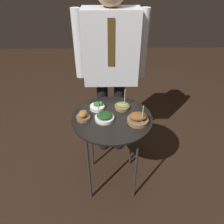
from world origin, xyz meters
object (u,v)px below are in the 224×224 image
Objects in this scene: bowl_roast_front_left at (83,116)px; bowl_broccoli_near_rim at (97,106)px; waiter_figure at (111,57)px; bowl_asparagus_mid_right at (122,107)px; bowl_spinach_center at (104,117)px; bowl_roast_far_rim at (138,119)px; serving_cart at (112,123)px.

bowl_broccoli_near_rim is (0.11, 0.14, -0.01)m from bowl_roast_front_left.
waiter_figure is (0.23, 0.49, 0.30)m from bowl_roast_front_left.
bowl_broccoli_near_rim is at bearing -179.40° from bowl_asparagus_mid_right.
bowl_broccoli_near_rim is (-0.06, 0.15, -0.00)m from bowl_spinach_center.
bowl_roast_far_rim is (0.11, -0.20, 0.02)m from bowl_asparagus_mid_right.
bowl_asparagus_mid_right is (0.15, 0.16, -0.01)m from bowl_spinach_center.
bowl_roast_front_left is at bearing -114.83° from waiter_figure.
bowl_broccoli_near_rim is 0.07× the size of waiter_figure.
bowl_roast_far_rim reaches higher than bowl_broccoli_near_rim.
bowl_asparagus_mid_right is at bearing 46.39° from bowl_spinach_center.
bowl_asparagus_mid_right reaches higher than bowl_roast_front_left.
bowl_roast_front_left is at bearing -155.18° from bowl_asparagus_mid_right.
bowl_roast_far_rim is 0.65m from waiter_figure.
serving_cart is at bearing -45.34° from bowl_broccoli_near_rim.
bowl_roast_far_rim is (0.43, -0.05, 0.00)m from bowl_roast_front_left.
serving_cart is at bearing 160.34° from bowl_roast_far_rim.
bowl_roast_far_rim is (0.26, -0.04, 0.01)m from bowl_spinach_center.
bowl_roast_far_rim is at bearing -31.15° from bowl_broccoli_near_rim.
bowl_asparagus_mid_right is 0.10× the size of waiter_figure.
serving_cart is 6.94× the size of bowl_roast_front_left.
serving_cart is at bearing -125.52° from bowl_asparagus_mid_right.
bowl_broccoli_near_rim is (-0.21, -0.00, 0.01)m from bowl_asparagus_mid_right.
bowl_spinach_center is 0.26m from bowl_roast_far_rim.
bowl_spinach_center is 0.17m from bowl_roast_front_left.
serving_cart is 4.42× the size of bowl_roast_far_rim.
bowl_asparagus_mid_right reaches higher than serving_cart.
waiter_figure is (-0.20, 0.54, 0.29)m from bowl_roast_far_rim.
bowl_spinach_center is at bearing 171.33° from bowl_roast_far_rim.
waiter_figure is at bearing 110.56° from bowl_roast_far_rim.
waiter_figure reaches higher than bowl_asparagus_mid_right.
bowl_roast_front_left reaches higher than serving_cart.
bowl_roast_far_rim is at bearing -6.57° from bowl_roast_front_left.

